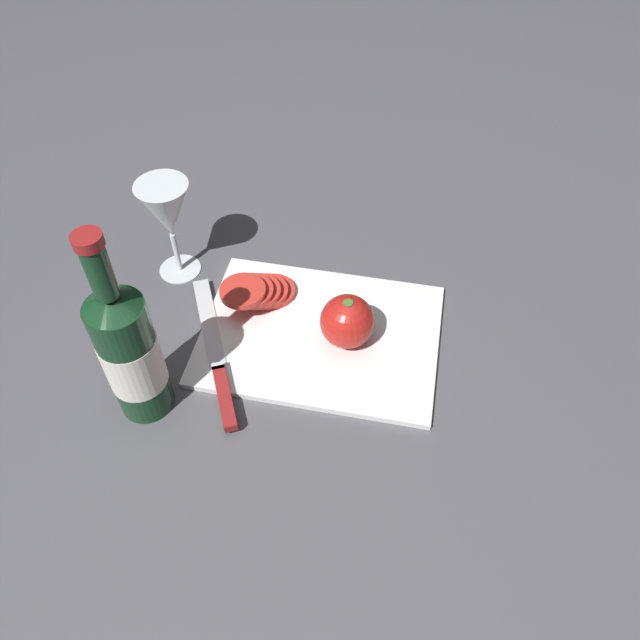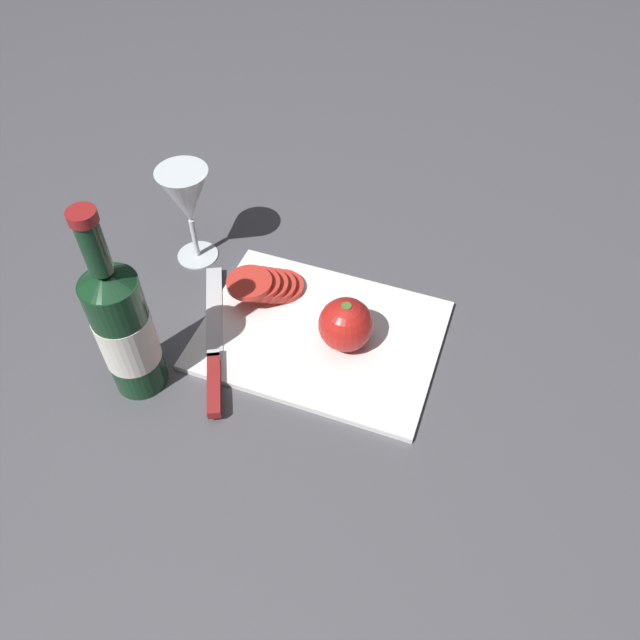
% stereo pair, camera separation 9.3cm
% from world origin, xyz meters
% --- Properties ---
extents(ground_plane, '(3.00, 3.00, 0.00)m').
position_xyz_m(ground_plane, '(0.00, 0.00, 0.00)').
color(ground_plane, '#4C4C51').
extents(cutting_board, '(0.36, 0.27, 0.01)m').
position_xyz_m(cutting_board, '(0.02, 0.01, 0.01)').
color(cutting_board, white).
rests_on(cutting_board, ground_plane).
extents(wine_bottle, '(0.08, 0.08, 0.31)m').
position_xyz_m(wine_bottle, '(-0.19, -0.15, 0.11)').
color(wine_bottle, '#14381E').
rests_on(wine_bottle, ground_plane).
extents(wine_glass, '(0.08, 0.08, 0.18)m').
position_xyz_m(wine_glass, '(-0.24, 0.11, 0.12)').
color(wine_glass, silver).
rests_on(wine_glass, ground_plane).
extents(whole_tomato, '(0.08, 0.08, 0.08)m').
position_xyz_m(whole_tomato, '(0.06, 0.01, 0.05)').
color(whole_tomato, red).
rests_on(whole_tomato, cutting_board).
extents(knife, '(0.15, 0.27, 0.01)m').
position_xyz_m(knife, '(-0.10, -0.10, 0.02)').
color(knife, silver).
rests_on(knife, cutting_board).
extents(tomato_slice_stack_near, '(0.11, 0.11, 0.05)m').
position_xyz_m(tomato_slice_stack_near, '(-0.09, 0.06, 0.03)').
color(tomato_slice_stack_near, red).
rests_on(tomato_slice_stack_near, cutting_board).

